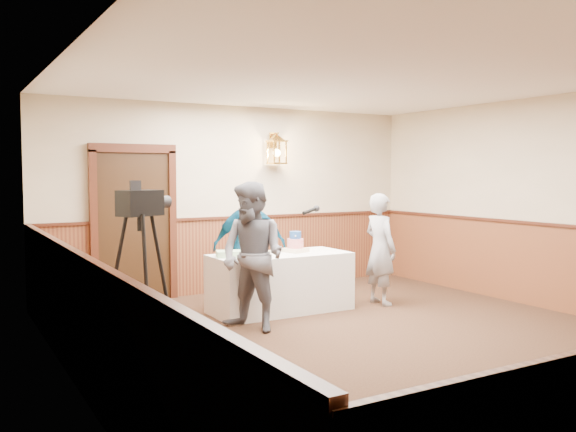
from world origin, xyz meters
The scene contains 10 objects.
ground centered at (0.00, 0.00, 0.00)m, with size 7.00×7.00×0.00m, color #311C13.
room_shell centered at (-0.05, 0.45, 1.52)m, with size 6.02×7.02×2.81m.
display_table centered at (-0.14, 1.90, 0.38)m, with size 1.80×0.80×0.75m, color white.
tiered_cake centered at (0.12, 1.94, 0.86)m, with size 0.33×0.33×0.27m.
sheet_cake_yellow centered at (-0.52, 1.88, 0.79)m, with size 0.34×0.26×0.07m, color #D7D480.
sheet_cake_green centered at (-0.83, 1.94, 0.79)m, with size 0.33×0.26×0.08m, color #9BD898.
interviewer centered at (-0.88, 1.20, 0.85)m, with size 1.58×1.02×1.69m.
baker centered at (1.25, 1.59, 0.76)m, with size 0.55×0.36×1.52m, color gray.
assistant_p centered at (-0.39, 2.27, 0.82)m, with size 0.96×0.40×1.64m, color navy.
tv_camera_rig centered at (-2.34, 0.62, 0.73)m, with size 0.63×0.60×1.63m.
Camera 1 is at (-3.96, -4.91, 1.78)m, focal length 38.00 mm.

